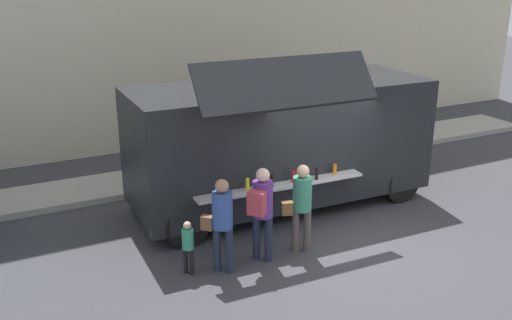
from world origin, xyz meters
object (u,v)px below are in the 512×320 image
object	(u,v)px
customer_rear_waiting	(222,218)
customer_front_ordering	(301,201)
trash_bin	(360,137)
child_near_queue	(188,243)
customer_mid_with_backpack	(262,206)
food_truck_main	(281,140)

from	to	relation	value
customer_rear_waiting	customer_front_ordering	bearing A→B (deg)	-45.70
trash_bin	child_near_queue	world-z (taller)	child_near_queue
trash_bin	customer_mid_with_backpack	bearing A→B (deg)	-141.04
customer_mid_with_backpack	customer_rear_waiting	world-z (taller)	customer_mid_with_backpack
trash_bin	customer_rear_waiting	xyz separation A→B (m)	(-6.30, -4.48, 0.60)
food_truck_main	customer_rear_waiting	bearing A→B (deg)	-136.06
food_truck_main	child_near_queue	distance (m)	3.65
customer_rear_waiting	child_near_queue	size ratio (longest dim) A/B	1.73
trash_bin	child_near_queue	xyz separation A→B (m)	(-6.87, -4.30, 0.16)
trash_bin	customer_rear_waiting	distance (m)	7.75
customer_mid_with_backpack	trash_bin	bearing A→B (deg)	-1.47
food_truck_main	customer_rear_waiting	world-z (taller)	food_truck_main
food_truck_main	customer_mid_with_backpack	xyz separation A→B (m)	(-1.57, -2.14, -0.43)
customer_mid_with_backpack	customer_rear_waiting	xyz separation A→B (m)	(-0.79, -0.02, -0.06)
food_truck_main	customer_rear_waiting	xyz separation A→B (m)	(-2.36, -2.15, -0.49)
trash_bin	customer_front_ordering	bearing A→B (deg)	-136.48
child_near_queue	food_truck_main	bearing A→B (deg)	-0.31
customer_front_ordering	customer_mid_with_backpack	world-z (taller)	customer_mid_with_backpack
trash_bin	child_near_queue	distance (m)	8.10
food_truck_main	customer_front_ordering	distance (m)	2.31
trash_bin	customer_front_ordering	world-z (taller)	customer_front_ordering
customer_front_ordering	child_near_queue	bearing A→B (deg)	103.94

